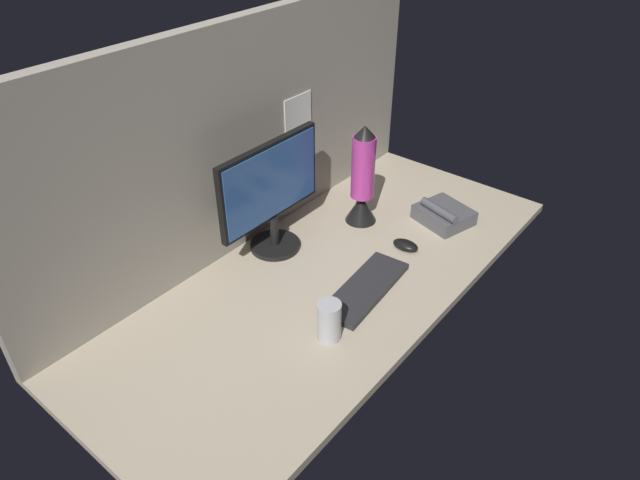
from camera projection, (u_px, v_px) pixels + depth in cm
name	position (u px, v px, depth cm)	size (l,w,h in cm)	color
ground_plane	(328.00, 277.00, 194.30)	(180.00, 80.00, 3.00)	tan
cubicle_wall_back	(242.00, 138.00, 190.23)	(180.00, 5.50, 78.21)	gray
monitor	(271.00, 192.00, 193.15)	(45.24, 18.00, 40.75)	black
keyboard	(366.00, 288.00, 185.51)	(37.00, 13.00, 2.00)	#262628
mouse	(405.00, 245.00, 204.08)	(5.60, 9.60, 3.40)	black
mug_steel	(329.00, 321.00, 165.03)	(7.23, 7.23, 12.90)	#B2B2B7
lava_lamp	(362.00, 183.00, 211.34)	(12.01, 12.01, 39.29)	black
desk_phone	(443.00, 215.00, 218.02)	(21.57, 22.94, 8.80)	#4C4C51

